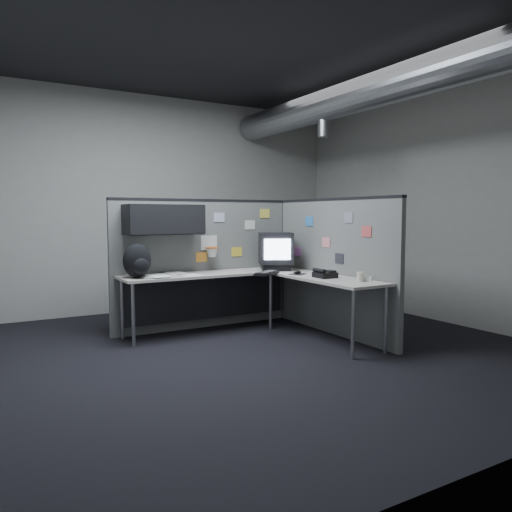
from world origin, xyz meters
TOP-DOWN VIEW (x-y plane):
  - room at (0.56, 0.00)m, footprint 5.62×5.62m
  - partition_back at (-0.25, 1.23)m, footprint 2.44×0.42m
  - partition_right at (1.10, 0.22)m, footprint 0.07×2.23m
  - desk at (0.15, 0.70)m, footprint 2.31×2.11m
  - monitor at (0.70, 0.87)m, footprint 0.56×0.56m
  - keyboard at (0.34, 0.49)m, footprint 0.42×0.34m
  - mouse at (0.66, 0.33)m, footprint 0.25×0.24m
  - phone at (0.74, -0.09)m, footprint 0.21×0.23m
  - bottles at (0.95, -0.50)m, footprint 0.14×0.15m
  - cup at (0.86, -0.54)m, footprint 0.07×0.07m
  - papers at (-0.76, 0.99)m, footprint 0.78×0.51m
  - backpack at (-1.07, 0.94)m, footprint 0.37×0.36m

SIDE VIEW (x-z plane):
  - desk at x=0.15m, z-range 0.25..0.98m
  - papers at x=-0.76m, z-range 0.73..0.75m
  - mouse at x=0.66m, z-range 0.72..0.77m
  - keyboard at x=0.34m, z-range 0.73..0.76m
  - bottles at x=0.95m, z-range 0.72..0.80m
  - phone at x=0.74m, z-range 0.72..0.82m
  - cup at x=0.86m, z-range 0.73..0.83m
  - partition_right at x=1.10m, z-range 0.00..1.63m
  - backpack at x=-1.07m, z-range 0.72..1.11m
  - monitor at x=0.70m, z-range 0.74..1.21m
  - partition_back at x=-0.25m, z-range 0.18..1.81m
  - room at x=0.56m, z-range 0.49..3.71m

